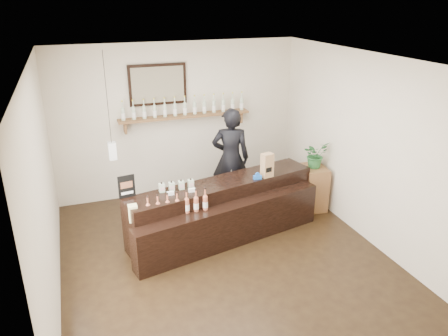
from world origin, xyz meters
The scene contains 10 objects.
ground centered at (0.00, 0.00, 0.00)m, with size 5.00×5.00×0.00m, color black.
room_shell centered at (0.00, 0.00, 1.70)m, with size 5.00×5.00×5.00m.
back_wall_decor centered at (-0.14, 2.37, 1.75)m, with size 2.66×0.96×1.69m.
counter centered at (0.22, 0.59, 0.41)m, with size 3.14×1.47×1.01m.
promo_sign centered at (-1.23, 0.64, 1.03)m, with size 0.24×0.05×0.33m.
paper_bag centered at (0.95, 0.66, 1.06)m, with size 0.20×0.16×0.38m.
tape_dispenser centered at (0.77, 0.61, 0.91)m, with size 0.13×0.06×0.11m.
side_cabinet centered at (2.00, 0.96, 0.39)m, with size 0.44×0.57×0.77m.
potted_plant centered at (2.00, 0.96, 1.00)m, with size 0.41×0.36×0.46m, color #27632E.
shopkeeper centered at (0.68, 1.55, 1.01)m, with size 0.74×0.48×2.02m, color black.
Camera 1 is at (-1.83, -5.10, 3.54)m, focal length 35.00 mm.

